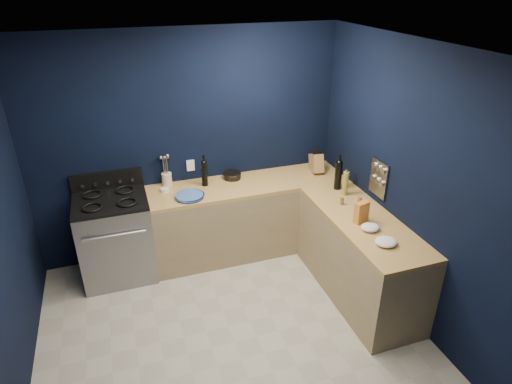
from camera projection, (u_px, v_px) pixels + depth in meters
name	position (u px, v px, depth m)	size (l,w,h in m)	color
floor	(235.00, 343.00, 4.09)	(3.50, 3.50, 0.02)	#ABA795
ceiling	(226.00, 52.00, 2.91)	(3.50, 3.50, 0.02)	silver
wall_back	(189.00, 147.00, 4.99)	(3.50, 0.02, 2.60)	black
wall_right	(416.00, 190.00, 4.00)	(0.02, 3.50, 2.60)	black
cab_back	(248.00, 218.00, 5.28)	(2.30, 0.63, 0.86)	#96815B
top_back	(248.00, 185.00, 5.07)	(2.30, 0.63, 0.04)	olive
cab_right	(359.00, 258.00, 4.54)	(0.63, 1.67, 0.86)	#96815B
top_right	(364.00, 221.00, 4.34)	(0.63, 1.67, 0.04)	olive
gas_range	(116.00, 239.00, 4.81)	(0.76, 0.66, 0.92)	gray
oven_door	(118.00, 256.00, 4.55)	(0.59, 0.02, 0.42)	black
cooktop	(110.00, 201.00, 4.60)	(0.76, 0.66, 0.03)	black
backguard	(107.00, 180.00, 4.80)	(0.76, 0.06, 0.20)	black
spice_panel	(379.00, 178.00, 4.51)	(0.02, 0.28, 0.38)	gray
wall_outlet	(191.00, 165.00, 5.07)	(0.09, 0.02, 0.13)	white
plate_stack	(189.00, 196.00, 4.73)	(0.30, 0.30, 0.04)	#3465A3
ramekin	(165.00, 190.00, 4.86)	(0.10, 0.10, 0.04)	white
utensil_crock	(167.00, 179.00, 4.99)	(0.11, 0.11, 0.14)	beige
wine_bottle_back	(204.00, 174.00, 4.94)	(0.07, 0.07, 0.29)	black
lemon_basket	(232.00, 175.00, 5.16)	(0.20, 0.20, 0.08)	black
knife_block	(316.00, 163.00, 5.30)	(0.12, 0.20, 0.22)	olive
wine_bottle_right	(338.00, 176.00, 4.86)	(0.08, 0.08, 0.32)	black
oil_bottle	(345.00, 183.00, 4.74)	(0.06, 0.06, 0.27)	olive
spice_jar_near	(359.00, 201.00, 4.55)	(0.05, 0.05, 0.10)	olive
spice_jar_far	(342.00, 201.00, 4.58)	(0.04, 0.04, 0.08)	olive
crouton_bag	(361.00, 212.00, 4.23)	(0.15, 0.07, 0.21)	#B72436
towel_front	(370.00, 227.00, 4.13)	(0.18, 0.15, 0.06)	white
towel_end	(386.00, 242.00, 3.91)	(0.20, 0.18, 0.06)	white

